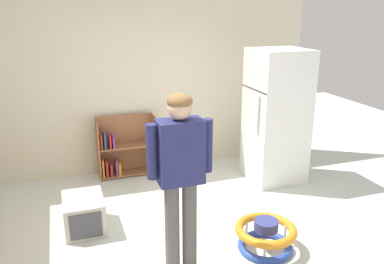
{
  "coord_description": "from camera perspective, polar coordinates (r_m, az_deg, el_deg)",
  "views": [
    {
      "loc": [
        -1.01,
        -3.13,
        2.3
      ],
      "look_at": [
        0.17,
        0.34,
        1.13
      ],
      "focal_mm": 37.18,
      "sensor_mm": 36.0,
      "label": 1
    }
  ],
  "objects": [
    {
      "name": "refrigerator",
      "position": [
        5.42,
        12.0,
        2.19
      ],
      "size": [
        0.73,
        0.68,
        1.78
      ],
      "color": "white",
      "rests_on": "ground"
    },
    {
      "name": "back_wall",
      "position": [
        5.63,
        -8.25,
        7.76
      ],
      "size": [
        5.2,
        0.06,
        2.7
      ],
      "primitive_type": "cube",
      "color": "beige",
      "rests_on": "ground"
    },
    {
      "name": "standing_person",
      "position": [
        3.35,
        -1.68,
        -5.39
      ],
      "size": [
        0.57,
        0.22,
        1.64
      ],
      "color": "#58524F",
      "rests_on": "ground"
    },
    {
      "name": "pet_carrier",
      "position": [
        4.49,
        -15.23,
        -11.21
      ],
      "size": [
        0.42,
        0.55,
        0.36
      ],
      "color": "beige",
      "rests_on": "ground"
    },
    {
      "name": "ground_plane",
      "position": [
        4.01,
        -0.78,
        -17.35
      ],
      "size": [
        12.0,
        12.0,
        0.0
      ],
      "primitive_type": "plane",
      "color": "silver",
      "rests_on": "ground"
    },
    {
      "name": "baby_walker",
      "position": [
        4.07,
        10.5,
        -14.36
      ],
      "size": [
        0.6,
        0.6,
        0.32
      ],
      "color": "#2E4FB9",
      "rests_on": "ground"
    },
    {
      "name": "bookshelf",
      "position": [
        5.67,
        -9.9,
        -2.58
      ],
      "size": [
        0.8,
        0.28,
        0.85
      ],
      "color": "#996339",
      "rests_on": "ground"
    }
  ]
}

